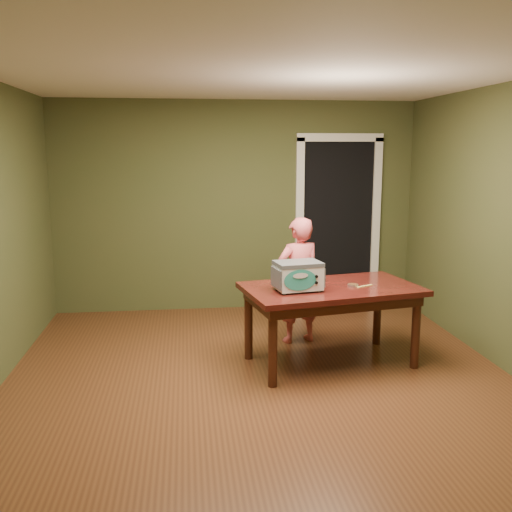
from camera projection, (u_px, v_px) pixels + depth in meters
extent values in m
plane|color=brown|center=(263.00, 385.00, 4.91)|extent=(5.00, 5.00, 0.00)
cube|color=#464826|center=(236.00, 207.00, 7.11)|extent=(4.50, 0.02, 2.60)
cube|color=#464826|center=(350.00, 332.00, 2.24)|extent=(4.50, 0.02, 2.60)
cube|color=white|center=(264.00, 72.00, 4.44)|extent=(4.50, 5.00, 0.02)
cube|color=black|center=(331.00, 222.00, 7.61)|extent=(0.90, 0.60, 2.10)
cube|color=black|center=(337.00, 225.00, 7.30)|extent=(0.90, 0.02, 2.10)
cube|color=white|center=(299.00, 226.00, 7.23)|extent=(0.10, 0.06, 2.20)
cube|color=white|center=(375.00, 225.00, 7.35)|extent=(0.10, 0.06, 2.20)
cube|color=white|center=(340.00, 137.00, 7.09)|extent=(1.10, 0.06, 0.10)
cube|color=#380F0C|center=(331.00, 289.00, 5.30)|extent=(1.74, 1.18, 0.05)
cube|color=#38180E|center=(331.00, 297.00, 5.32)|extent=(1.60, 1.04, 0.10)
cylinder|color=#38180E|center=(273.00, 347.00, 4.83)|extent=(0.08, 0.08, 0.70)
cylinder|color=#38180E|center=(249.00, 324.00, 5.49)|extent=(0.08, 0.08, 0.70)
cylinder|color=#38180E|center=(416.00, 332.00, 5.25)|extent=(0.08, 0.08, 0.70)
cylinder|color=#38180E|center=(377.00, 311.00, 5.91)|extent=(0.08, 0.08, 0.70)
cylinder|color=#4C4F54|center=(285.00, 294.00, 5.00)|extent=(0.03, 0.03, 0.02)
cylinder|color=#4C4F54|center=(277.00, 288.00, 5.20)|extent=(0.03, 0.03, 0.02)
cylinder|color=#4C4F54|center=(319.00, 291.00, 5.09)|extent=(0.03, 0.03, 0.02)
cylinder|color=#4C4F54|center=(310.00, 286.00, 5.29)|extent=(0.03, 0.03, 0.02)
cube|color=silver|center=(298.00, 277.00, 5.12)|extent=(0.44, 0.35, 0.22)
cube|color=#4C4F54|center=(298.00, 264.00, 5.10)|extent=(0.45, 0.35, 0.03)
cube|color=#4C4F54|center=(276.00, 278.00, 5.06)|extent=(0.06, 0.25, 0.17)
cube|color=#4C4F54|center=(319.00, 275.00, 5.18)|extent=(0.06, 0.25, 0.17)
ellipsoid|color=teal|center=(300.00, 280.00, 4.98)|extent=(0.30, 0.06, 0.19)
cylinder|color=black|center=(316.00, 276.00, 5.02)|extent=(0.03, 0.02, 0.03)
cylinder|color=black|center=(316.00, 283.00, 5.03)|extent=(0.02, 0.02, 0.02)
cylinder|color=silver|center=(353.00, 285.00, 5.30)|extent=(0.10, 0.10, 0.02)
cylinder|color=#50311A|center=(353.00, 285.00, 5.30)|extent=(0.09, 0.09, 0.01)
cube|color=#D4BF5C|center=(365.00, 286.00, 5.30)|extent=(0.17, 0.10, 0.01)
imported|color=#E96069|center=(298.00, 280.00, 5.93)|extent=(0.55, 0.43, 1.32)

